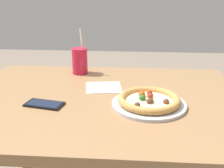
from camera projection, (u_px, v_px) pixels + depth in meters
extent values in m
cube|color=#936D47|center=(102.00, 101.00, 1.19)|extent=(1.20, 0.88, 0.04)
cylinder|color=brown|center=(24.00, 132.00, 1.70)|extent=(0.07, 0.07, 0.71)
cylinder|color=brown|center=(199.00, 139.00, 1.62)|extent=(0.07, 0.07, 0.71)
cylinder|color=#B7B7BC|center=(149.00, 104.00, 1.10)|extent=(0.29, 0.29, 0.01)
cylinder|color=beige|center=(149.00, 102.00, 1.10)|extent=(0.19, 0.19, 0.01)
torus|color=#C68C47|center=(149.00, 100.00, 1.10)|extent=(0.25, 0.25, 0.03)
sphere|color=#2D6623|center=(151.00, 101.00, 1.08)|extent=(0.02, 0.02, 0.02)
sphere|color=maroon|center=(150.00, 93.00, 1.15)|extent=(0.02, 0.02, 0.02)
sphere|color=#BF4C19|center=(142.00, 94.00, 1.14)|extent=(0.03, 0.03, 0.03)
sphere|color=#2D6623|center=(142.00, 98.00, 1.10)|extent=(0.03, 0.03, 0.03)
sphere|color=brown|center=(150.00, 101.00, 1.07)|extent=(0.03, 0.03, 0.03)
sphere|color=brown|center=(166.00, 102.00, 1.07)|extent=(0.02, 0.02, 0.02)
sphere|color=maroon|center=(150.00, 96.00, 1.12)|extent=(0.02, 0.02, 0.02)
sphere|color=brown|center=(137.00, 105.00, 1.04)|extent=(0.02, 0.02, 0.02)
cylinder|color=red|center=(80.00, 61.00, 1.48)|extent=(0.08, 0.08, 0.14)
cylinder|color=white|center=(81.00, 40.00, 1.44)|extent=(0.02, 0.03, 0.12)
cube|color=white|center=(104.00, 87.00, 1.29)|extent=(0.18, 0.17, 0.00)
cube|color=black|center=(44.00, 104.00, 1.11)|extent=(0.16, 0.10, 0.01)
cube|color=#192338|center=(44.00, 103.00, 1.10)|extent=(0.14, 0.09, 0.00)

